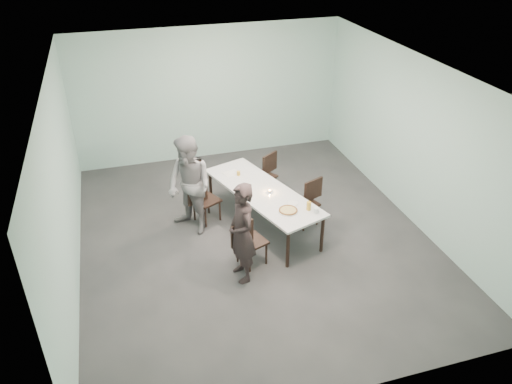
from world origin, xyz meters
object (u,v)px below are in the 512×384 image
object	(u,v)px
amber_tumbler	(238,173)
chair_far_left	(203,199)
diner_near	(242,233)
diner_far	(190,186)
chair_near_right	(308,199)
water_tumbler	(316,210)
beer_glass	(309,206)
chair_near_left	(248,240)
table	(262,193)
tealight	(270,191)
side_plate	(293,203)
pizza	(288,210)
chair_far_right	(266,172)

from	to	relation	value
amber_tumbler	chair_far_left	bearing A→B (deg)	-162.12
chair_far_left	diner_near	xyz separation A→B (m)	(0.27, -1.74, 0.34)
diner_far	amber_tumbler	size ratio (longest dim) A/B	22.76
chair_near_right	amber_tumbler	size ratio (longest dim) A/B	10.88
chair_far_left	diner_near	size ratio (longest dim) A/B	0.52
water_tumbler	beer_glass	bearing A→B (deg)	124.64
chair_near_left	water_tumbler	bearing A→B (deg)	-17.20
diner_near	table	bearing A→B (deg)	143.71
amber_tumbler	tealight	bearing A→B (deg)	-65.16
side_plate	chair_far_left	bearing A→B (deg)	143.46
chair_near_left	chair_near_right	size ratio (longest dim) A/B	1.00
pizza	amber_tumbler	size ratio (longest dim) A/B	4.25
chair_near_left	diner_near	xyz separation A→B (m)	(-0.17, -0.27, 0.34)
beer_glass	water_tumbler	world-z (taller)	beer_glass
chair_near_left	beer_glass	world-z (taller)	beer_glass
chair_near_left	beer_glass	xyz separation A→B (m)	(1.12, 0.20, 0.32)
table	chair_near_right	size ratio (longest dim) A/B	3.16
beer_glass	chair_far_left	bearing A→B (deg)	140.69
chair_far_left	beer_glass	world-z (taller)	beer_glass
tealight	side_plate	bearing A→B (deg)	-60.89
water_tumbler	tealight	distance (m)	1.01
chair_near_left	chair_far_left	bearing A→B (deg)	85.80
diner_near	diner_far	xyz separation A→B (m)	(-0.52, 1.56, 0.07)
side_plate	tealight	distance (m)	0.54
chair_far_right	pizza	size ratio (longest dim) A/B	2.56
chair_far_left	diner_near	distance (m)	1.80
table	tealight	xyz separation A→B (m)	(0.10, -0.10, 0.08)
diner_far	amber_tumbler	distance (m)	1.09
diner_near	side_plate	xyz separation A→B (m)	(1.10, 0.73, -0.08)
chair_far_right	water_tumbler	world-z (taller)	chair_far_right
table	tealight	size ratio (longest dim) A/B	49.13
tealight	water_tumbler	bearing A→B (deg)	-57.98
water_tumbler	diner_far	bearing A→B (deg)	147.35
table	chair_far_right	xyz separation A→B (m)	(0.42, 1.09, -0.19)
diner_far	tealight	size ratio (longest dim) A/B	32.51
beer_glass	amber_tumbler	distance (m)	1.72
amber_tumbler	chair_near_right	bearing A→B (deg)	-36.42
water_tumbler	amber_tumbler	distance (m)	1.87
water_tumbler	tealight	world-z (taller)	water_tumbler
side_plate	amber_tumbler	distance (m)	1.40
pizza	amber_tumbler	xyz separation A→B (m)	(-0.47, 1.46, 0.02)
chair_near_left	side_plate	xyz separation A→B (m)	(0.93, 0.46, 0.25)
diner_far	beer_glass	bearing A→B (deg)	25.90
diner_near	pizza	size ratio (longest dim) A/B	4.94
chair_near_right	tealight	world-z (taller)	chair_near_right
beer_glass	amber_tumbler	bearing A→B (deg)	118.19
chair_near_right	diner_near	world-z (taller)	diner_near
chair_far_left	diner_far	distance (m)	0.51
chair_far_right	tealight	size ratio (longest dim) A/B	15.54
beer_glass	tealight	world-z (taller)	beer_glass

